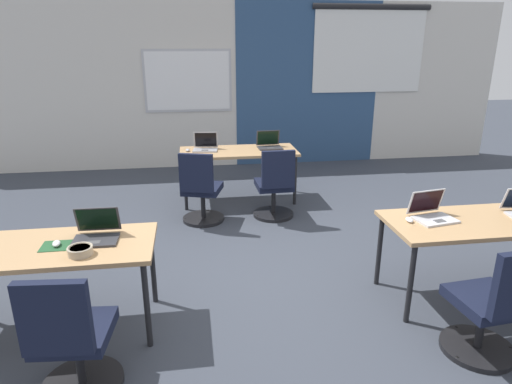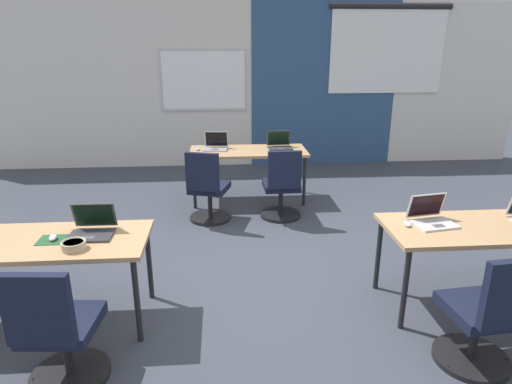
# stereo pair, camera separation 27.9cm
# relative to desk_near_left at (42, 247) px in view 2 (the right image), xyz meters

# --- Properties ---
(ground_plane) EXTENTS (24.00, 24.00, 0.00)m
(ground_plane) POSITION_rel_desk_near_left_xyz_m (1.75, 0.60, -0.66)
(ground_plane) COLOR #383D47
(back_wall_assembly) EXTENTS (10.00, 0.27, 2.80)m
(back_wall_assembly) POSITION_rel_desk_near_left_xyz_m (1.80, 4.80, 0.75)
(back_wall_assembly) COLOR silver
(back_wall_assembly) RESTS_ON ground
(desk_near_left) EXTENTS (1.60, 0.70, 0.72)m
(desk_near_left) POSITION_rel_desk_near_left_xyz_m (0.00, 0.00, 0.00)
(desk_near_left) COLOR tan
(desk_near_left) RESTS_ON ground
(desk_near_right) EXTENTS (1.60, 0.70, 0.72)m
(desk_near_right) POSITION_rel_desk_near_left_xyz_m (3.50, 0.00, 0.00)
(desk_near_right) COLOR tan
(desk_near_right) RESTS_ON ground
(desk_far_center) EXTENTS (1.60, 0.70, 0.72)m
(desk_far_center) POSITION_rel_desk_near_left_xyz_m (1.75, 2.80, 0.00)
(desk_far_center) COLOR tan
(desk_far_center) RESTS_ON ground
(laptop_far_left) EXTENTS (0.36, 0.31, 0.24)m
(laptop_far_left) POSITION_rel_desk_near_left_xyz_m (1.30, 2.89, 0.11)
(laptop_far_left) COLOR #9E9EA3
(laptop_far_left) RESTS_ON desk_far_center
(mouse_far_left) EXTENTS (0.06, 0.10, 0.03)m
(mouse_far_left) POSITION_rel_desk_near_left_xyz_m (1.06, 2.84, 0.08)
(mouse_far_left) COLOR #B2B2B7
(mouse_far_left) RESTS_ON desk_far_center
(chair_far_left) EXTENTS (0.55, 0.60, 0.92)m
(chair_far_left) POSITION_rel_desk_near_left_xyz_m (1.20, 2.03, -0.28)
(chair_far_left) COLOR black
(chair_far_left) RESTS_ON ground
(laptop_near_right_inner) EXTENTS (0.38, 0.34, 0.23)m
(laptop_near_right_inner) POSITION_rel_desk_near_left_xyz_m (3.10, 0.09, 0.11)
(laptop_near_right_inner) COLOR silver
(laptop_near_right_inner) RESTS_ON desk_near_right
(mouse_near_right_inner) EXTENTS (0.07, 0.11, 0.03)m
(mouse_near_right_inner) POSITION_rel_desk_near_left_xyz_m (2.88, 0.05, 0.08)
(mouse_near_right_inner) COLOR silver
(mouse_near_right_inner) RESTS_ON desk_near_right
(chair_near_right_inner) EXTENTS (0.52, 0.56, 0.92)m
(chair_near_right_inner) POSITION_rel_desk_near_left_xyz_m (3.12, -0.78, -0.28)
(chair_near_right_inner) COLOR black
(chair_near_right_inner) RESTS_ON ground
(laptop_far_right) EXTENTS (0.34, 0.29, 0.23)m
(laptop_far_right) POSITION_rel_desk_near_left_xyz_m (2.20, 2.89, 0.11)
(laptop_far_right) COLOR #333338
(laptop_far_right) RESTS_ON desk_far_center
(chair_far_right) EXTENTS (0.52, 0.54, 0.92)m
(chair_far_right) POSITION_rel_desk_near_left_xyz_m (2.12, 2.05, -0.28)
(chair_far_right) COLOR black
(chair_far_right) RESTS_ON ground
(laptop_near_left_inner) EXTENTS (0.33, 0.31, 0.23)m
(laptop_near_left_inner) POSITION_rel_desk_near_left_xyz_m (0.37, 0.08, 0.11)
(laptop_near_left_inner) COLOR #333338
(laptop_near_left_inner) RESTS_ON desk_near_left
(mousepad_near_left_inner) EXTENTS (0.22, 0.19, 0.00)m
(mousepad_near_left_inner) POSITION_rel_desk_near_left_xyz_m (0.10, -0.01, 0.06)
(mousepad_near_left_inner) COLOR #23512D
(mousepad_near_left_inner) RESTS_ON desk_near_left
(mouse_near_left_inner) EXTENTS (0.07, 0.11, 0.03)m
(mouse_near_left_inner) POSITION_rel_desk_near_left_xyz_m (0.10, -0.01, 0.08)
(mouse_near_left_inner) COLOR silver
(mouse_near_left_inner) RESTS_ON mousepad_near_left_inner
(chair_near_left_inner) EXTENTS (0.52, 0.56, 0.92)m
(chair_near_left_inner) POSITION_rel_desk_near_left_xyz_m (0.33, -0.73, -0.28)
(chair_near_left_inner) COLOR black
(chair_near_left_inner) RESTS_ON ground
(snack_bowl) EXTENTS (0.18, 0.18, 0.06)m
(snack_bowl) POSITION_rel_desk_near_left_xyz_m (0.30, -0.18, 0.10)
(snack_bowl) COLOR tan
(snack_bowl) RESTS_ON desk_near_left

